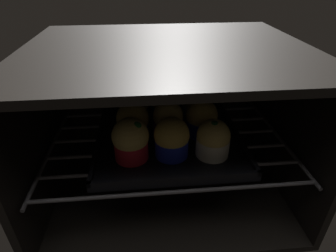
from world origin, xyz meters
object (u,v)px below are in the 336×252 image
(muffin_row1_col2, at_px, (202,118))
(muffin_row2_col1, at_px, (164,103))
(muffin_row1_col0, at_px, (133,122))
(muffin_row2_col2, at_px, (195,103))
(muffin_row0_col0, at_px, (131,140))
(muffin_row2_col0, at_px, (134,106))
(muffin_row1_col1, at_px, (170,120))
(baking_tray, at_px, (168,136))
(muffin_row0_col2, at_px, (213,139))
(muffin_row0_col1, at_px, (172,138))

(muffin_row1_col2, bearing_deg, muffin_row2_col1, 133.26)
(muffin_row1_col0, distance_m, muffin_row2_col2, 0.18)
(muffin_row0_col0, relative_size, muffin_row2_col1, 0.98)
(muffin_row1_col2, relative_size, muffin_row2_col0, 1.04)
(muffin_row1_col1, relative_size, muffin_row2_col0, 1.03)
(baking_tray, distance_m, muffin_row1_col1, 0.05)
(baking_tray, bearing_deg, muffin_row0_col2, -44.71)
(baking_tray, relative_size, muffin_row1_col0, 3.75)
(muffin_row2_col1, bearing_deg, muffin_row0_col0, -116.68)
(muffin_row1_col0, xyz_separation_m, muffin_row1_col1, (0.08, 0.00, 0.00))
(muffin_row1_col0, height_order, muffin_row1_col2, muffin_row1_col2)
(muffin_row0_col1, height_order, muffin_row0_col2, muffin_row0_col1)
(muffin_row0_col0, height_order, muffin_row2_col2, muffin_row0_col0)
(baking_tray, relative_size, muffin_row0_col0, 3.61)
(muffin_row0_col1, xyz_separation_m, muffin_row2_col2, (0.08, 0.16, 0.00))
(muffin_row0_col1, bearing_deg, muffin_row0_col0, -178.80)
(muffin_row0_col1, relative_size, muffin_row1_col1, 0.99)
(muffin_row0_col0, relative_size, muffin_row1_col0, 1.04)
(muffin_row0_col0, xyz_separation_m, muffin_row1_col0, (0.00, 0.08, -0.00))
(muffin_row0_col0, height_order, muffin_row0_col2, muffin_row0_col0)
(muffin_row1_col2, bearing_deg, baking_tray, 177.91)
(muffin_row0_col0, bearing_deg, muffin_row1_col1, 41.76)
(muffin_row2_col1, bearing_deg, muffin_row1_col2, -46.74)
(muffin_row1_col2, bearing_deg, muffin_row0_col1, -135.52)
(muffin_row0_col2, relative_size, muffin_row1_col2, 0.93)
(muffin_row0_col0, distance_m, muffin_row2_col0, 0.16)
(muffin_row0_col1, xyz_separation_m, muffin_row0_col2, (0.08, -0.01, -0.00))
(muffin_row0_col1, distance_m, muffin_row2_col2, 0.17)
(baking_tray, height_order, muffin_row2_col0, muffin_row2_col0)
(muffin_row0_col2, distance_m, muffin_row2_col1, 0.19)
(baking_tray, distance_m, muffin_row1_col2, 0.09)
(muffin_row1_col0, bearing_deg, muffin_row0_col0, -92.32)
(muffin_row2_col1, height_order, muffin_row2_col2, muffin_row2_col1)
(muffin_row0_col1, distance_m, muffin_row1_col2, 0.11)
(muffin_row1_col1, xyz_separation_m, muffin_row2_col0, (-0.08, 0.09, -0.00))
(muffin_row1_col0, distance_m, muffin_row1_col1, 0.08)
(muffin_row0_col1, height_order, muffin_row2_col1, muffin_row2_col1)
(muffin_row2_col0, distance_m, muffin_row2_col1, 0.08)
(muffin_row1_col1, bearing_deg, muffin_row0_col2, -45.13)
(muffin_row0_col2, distance_m, muffin_row1_col0, 0.18)
(muffin_row0_col2, relative_size, muffin_row2_col2, 0.93)
(muffin_row0_col1, bearing_deg, muffin_row1_col1, 88.38)
(muffin_row0_col0, height_order, muffin_row1_col0, muffin_row0_col0)
(baking_tray, xyz_separation_m, muffin_row2_col2, (0.08, 0.08, 0.05))
(muffin_row1_col0, height_order, muffin_row2_col0, muffin_row1_col0)
(muffin_row1_col1, bearing_deg, muffin_row1_col2, -0.39)
(muffin_row1_col2, bearing_deg, muffin_row0_col0, -154.48)
(baking_tray, relative_size, muffin_row1_col1, 3.76)
(baking_tray, xyz_separation_m, muffin_row2_col1, (-0.00, 0.08, 0.05))
(muffin_row1_col1, bearing_deg, muffin_row0_col1, -91.62)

